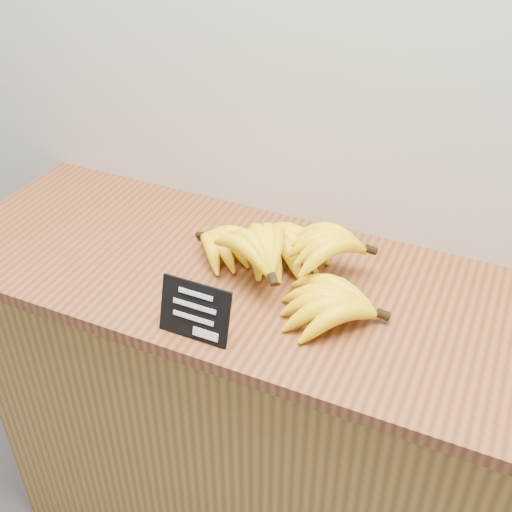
% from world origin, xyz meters
% --- Properties ---
extents(counter, '(1.29, 0.50, 0.90)m').
position_xyz_m(counter, '(0.04, 2.75, 0.45)').
color(counter, olive).
rests_on(counter, ground).
extents(counter_top, '(1.46, 0.54, 0.03)m').
position_xyz_m(counter_top, '(0.04, 2.75, 0.92)').
color(counter_top, brown).
rests_on(counter_top, counter).
extents(chalkboard_sign, '(0.14, 0.04, 0.11)m').
position_xyz_m(chalkboard_sign, '(-0.02, 2.54, 0.98)').
color(chalkboard_sign, black).
rests_on(chalkboard_sign, counter_top).
extents(banana_pile, '(0.47, 0.38, 0.12)m').
position_xyz_m(banana_pile, '(0.08, 2.76, 0.98)').
color(banana_pile, yellow).
rests_on(banana_pile, counter_top).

